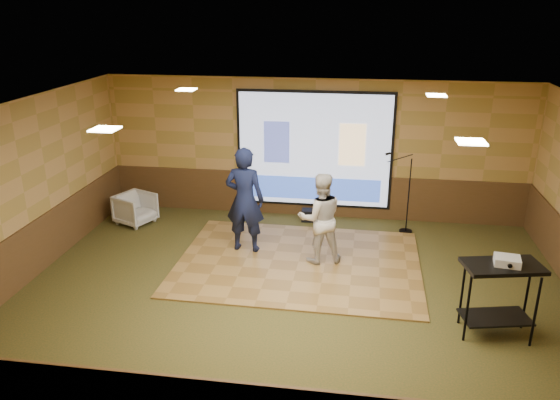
# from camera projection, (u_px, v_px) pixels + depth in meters

# --- Properties ---
(ground) EXTENTS (9.00, 9.00, 0.00)m
(ground) POSITION_uv_depth(u_px,v_px,m) (293.00, 292.00, 8.89)
(ground) COLOR #2B3618
(ground) RESTS_ON ground
(room_shell) EXTENTS (9.04, 7.04, 3.02)m
(room_shell) POSITION_uv_depth(u_px,v_px,m) (294.00, 170.00, 8.18)
(room_shell) COLOR tan
(room_shell) RESTS_ON ground
(wainscot_back) EXTENTS (9.00, 0.04, 0.95)m
(wainscot_back) POSITION_uv_depth(u_px,v_px,m) (313.00, 195.00, 11.97)
(wainscot_back) COLOR #4E361A
(wainscot_back) RESTS_ON ground
(wainscot_left) EXTENTS (0.04, 7.00, 0.95)m
(wainscot_left) POSITION_uv_depth(u_px,v_px,m) (35.00, 249.00, 9.35)
(wainscot_left) COLOR #4E361A
(wainscot_left) RESTS_ON ground
(projector_screen) EXTENTS (3.32, 0.06, 2.52)m
(projector_screen) POSITION_uv_depth(u_px,v_px,m) (314.00, 151.00, 11.58)
(projector_screen) COLOR black
(projector_screen) RESTS_ON room_shell
(downlight_nw) EXTENTS (0.32, 0.32, 0.02)m
(downlight_nw) POSITION_uv_depth(u_px,v_px,m) (186.00, 90.00, 9.86)
(downlight_nw) COLOR #FFF0BF
(downlight_nw) RESTS_ON room_shell
(downlight_ne) EXTENTS (0.32, 0.32, 0.02)m
(downlight_ne) POSITION_uv_depth(u_px,v_px,m) (436.00, 95.00, 9.25)
(downlight_ne) COLOR #FFF0BF
(downlight_ne) RESTS_ON room_shell
(downlight_sw) EXTENTS (0.32, 0.32, 0.02)m
(downlight_sw) POSITION_uv_depth(u_px,v_px,m) (105.00, 129.00, 6.79)
(downlight_sw) COLOR #FFF0BF
(downlight_sw) RESTS_ON room_shell
(downlight_se) EXTENTS (0.32, 0.32, 0.02)m
(downlight_se) POSITION_uv_depth(u_px,v_px,m) (471.00, 142.00, 6.18)
(downlight_se) COLOR #FFF0BF
(downlight_se) RESTS_ON room_shell
(dance_floor) EXTENTS (4.37, 3.35, 0.03)m
(dance_floor) POSITION_uv_depth(u_px,v_px,m) (299.00, 262.00, 9.89)
(dance_floor) COLOR olive
(dance_floor) RESTS_ON ground
(player_left) EXTENTS (0.76, 0.52, 2.00)m
(player_left) POSITION_uv_depth(u_px,v_px,m) (245.00, 200.00, 10.05)
(player_left) COLOR #121839
(player_left) RESTS_ON dance_floor
(player_right) EXTENTS (0.95, 0.83, 1.66)m
(player_right) POSITION_uv_depth(u_px,v_px,m) (320.00, 218.00, 9.64)
(player_right) COLOR beige
(player_right) RESTS_ON dance_floor
(av_table) EXTENTS (1.05, 0.55, 1.11)m
(av_table) POSITION_uv_depth(u_px,v_px,m) (500.00, 284.00, 7.51)
(av_table) COLOR black
(av_table) RESTS_ON ground
(projector) EXTENTS (0.37, 0.33, 0.11)m
(projector) POSITION_uv_depth(u_px,v_px,m) (507.00, 261.00, 7.38)
(projector) COLOR silver
(projector) RESTS_ON av_table
(mic_stand) EXTENTS (0.66, 0.27, 1.68)m
(mic_stand) POSITION_uv_depth(u_px,v_px,m) (405.00, 209.00, 11.10)
(mic_stand) COLOR black
(mic_stand) RESTS_ON ground
(banquet_chair) EXTENTS (0.94, 0.93, 0.65)m
(banquet_chair) POSITION_uv_depth(u_px,v_px,m) (135.00, 209.00, 11.58)
(banquet_chair) COLOR gray
(banquet_chair) RESTS_ON ground
(duffel_bag) EXTENTS (0.41, 0.29, 0.25)m
(duffel_bag) POSITION_uv_depth(u_px,v_px,m) (311.00, 215.00, 11.79)
(duffel_bag) COLOR black
(duffel_bag) RESTS_ON ground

